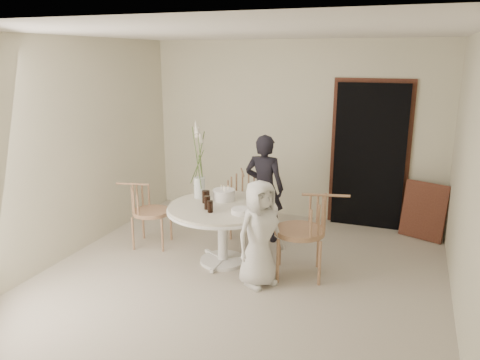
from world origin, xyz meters
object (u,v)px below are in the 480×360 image
(table, at_px, (223,215))
(girl, at_px, (264,188))
(birthday_cake, at_px, (224,195))
(chair_right, at_px, (312,223))
(chair_left, at_px, (142,205))
(flower_vase, at_px, (199,171))
(chair_far, at_px, (243,194))
(boy, at_px, (260,234))

(table, distance_m, girl, 0.92)
(birthday_cake, bearing_deg, chair_right, -9.89)
(chair_left, height_order, birthday_cake, birthday_cake)
(flower_vase, bearing_deg, girl, 46.54)
(table, bearing_deg, flower_vase, 152.85)
(chair_left, distance_m, birthday_cake, 1.16)
(chair_left, xyz_separation_m, birthday_cake, (1.13, 0.08, 0.24))
(chair_far, relative_size, birthday_cake, 3.15)
(chair_far, bearing_deg, table, -107.78)
(chair_left, xyz_separation_m, flower_vase, (0.81, 0.06, 0.52))
(chair_far, distance_m, girl, 0.47)
(table, relative_size, chair_right, 1.33)
(chair_far, relative_size, chair_left, 1.00)
(chair_far, height_order, birthday_cake, birthday_cake)
(chair_left, bearing_deg, birthday_cake, -98.54)
(boy, bearing_deg, girl, 49.79)
(chair_right, height_order, boy, boy)
(chair_far, xyz_separation_m, boy, (0.73, -1.48, 0.04))
(chair_left, bearing_deg, flower_vase, -98.37)
(chair_right, relative_size, boy, 0.83)
(chair_left, height_order, girl, girl)
(chair_left, bearing_deg, boy, -118.85)
(table, bearing_deg, chair_far, 97.04)
(chair_left, relative_size, flower_vase, 0.87)
(chair_right, height_order, girl, girl)
(chair_right, relative_size, chair_left, 1.16)
(boy, height_order, birthday_cake, boy)
(table, relative_size, flower_vase, 1.34)
(table, distance_m, chair_right, 1.09)
(table, relative_size, chair_left, 1.55)
(chair_right, bearing_deg, chair_far, -144.43)
(boy, height_order, flower_vase, flower_vase)
(girl, bearing_deg, chair_right, 135.31)
(birthday_cake, bearing_deg, girl, 64.06)
(boy, xyz_separation_m, birthday_cake, (-0.67, 0.61, 0.20))
(flower_vase, bearing_deg, table, -27.15)
(table, xyz_separation_m, chair_far, (-0.13, 1.09, -0.06))
(chair_right, xyz_separation_m, chair_left, (-2.30, 0.12, -0.09))
(chair_left, bearing_deg, table, -109.25)
(girl, relative_size, birthday_cake, 5.36)
(chair_right, relative_size, girl, 0.68)
(chair_right, xyz_separation_m, flower_vase, (-1.48, 0.18, 0.43))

